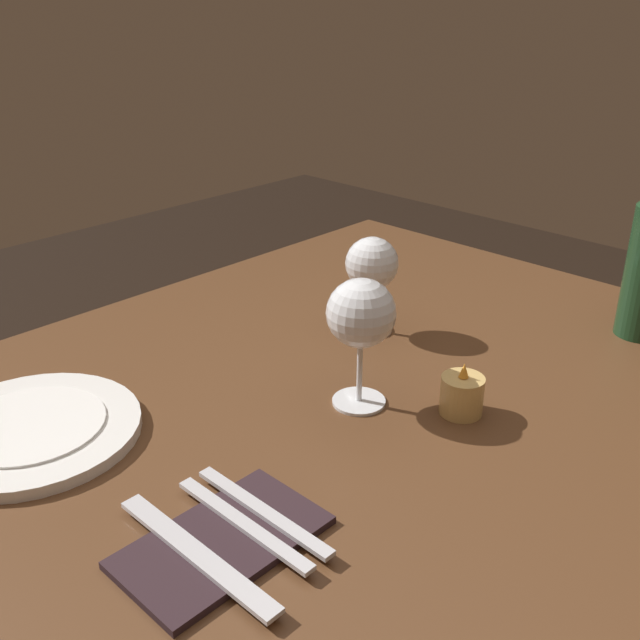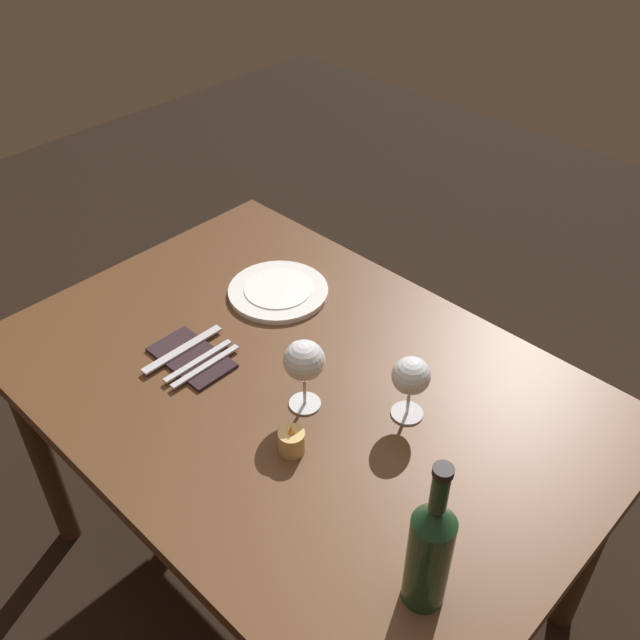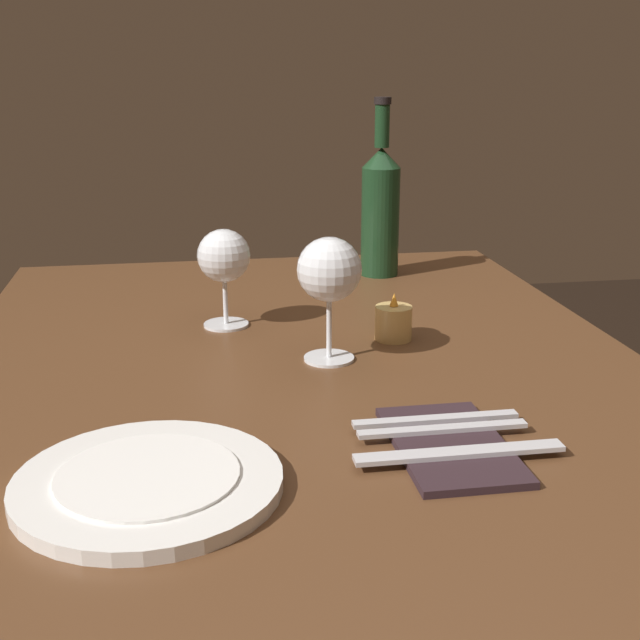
% 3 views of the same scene
% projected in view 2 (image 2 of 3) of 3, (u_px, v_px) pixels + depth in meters
% --- Properties ---
extents(ground_plane, '(6.00, 6.00, 0.00)m').
position_uv_depth(ground_plane, '(303.00, 573.00, 1.98)').
color(ground_plane, black).
extents(dining_table, '(1.30, 0.90, 0.74)m').
position_uv_depth(dining_table, '(299.00, 410.00, 1.57)').
color(dining_table, '#56351E').
rests_on(dining_table, ground).
extents(wine_glass_left, '(0.08, 0.08, 0.14)m').
position_uv_depth(wine_glass_left, '(411.00, 377.00, 1.37)').
color(wine_glass_left, white).
rests_on(wine_glass_left, dining_table).
extents(wine_glass_right, '(0.08, 0.08, 0.16)m').
position_uv_depth(wine_glass_right, '(304.00, 362.00, 1.39)').
color(wine_glass_right, white).
rests_on(wine_glass_right, dining_table).
extents(wine_bottle, '(0.07, 0.07, 0.31)m').
position_uv_depth(wine_bottle, '(430.00, 551.00, 1.06)').
color(wine_bottle, '#19381E').
rests_on(wine_bottle, dining_table).
extents(votive_candle, '(0.05, 0.05, 0.07)m').
position_uv_depth(votive_candle, '(292.00, 442.00, 1.35)').
color(votive_candle, '#DBB266').
rests_on(votive_candle, dining_table).
extents(dinner_plate, '(0.25, 0.25, 0.02)m').
position_uv_depth(dinner_plate, '(278.00, 291.00, 1.75)').
color(dinner_plate, white).
rests_on(dinner_plate, dining_table).
extents(folded_napkin, '(0.19, 0.11, 0.01)m').
position_uv_depth(folded_napkin, '(191.00, 358.00, 1.56)').
color(folded_napkin, '#2D1E23').
rests_on(folded_napkin, dining_table).
extents(fork_inner, '(0.01, 0.18, 0.00)m').
position_uv_depth(fork_inner, '(198.00, 361.00, 1.55)').
color(fork_inner, silver).
rests_on(fork_inner, folded_napkin).
extents(fork_outer, '(0.01, 0.18, 0.00)m').
position_uv_depth(fork_outer, '(206.00, 366.00, 1.53)').
color(fork_outer, silver).
rests_on(fork_outer, folded_napkin).
extents(table_knife, '(0.02, 0.21, 0.00)m').
position_uv_depth(table_knife, '(183.00, 349.00, 1.58)').
color(table_knife, silver).
rests_on(table_knife, folded_napkin).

